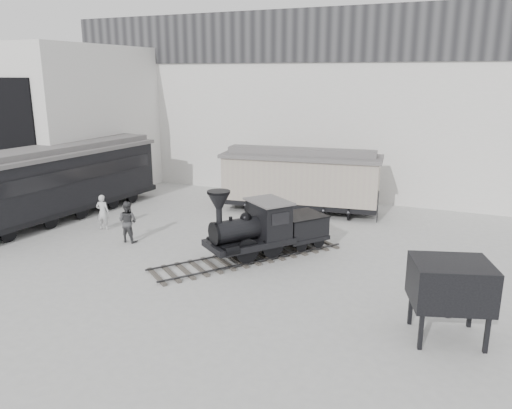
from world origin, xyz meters
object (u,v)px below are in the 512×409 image
at_px(locomotive, 263,231).
at_px(boxcar, 301,179).
at_px(visitor_a, 103,212).
at_px(passenger_coach, 57,182).
at_px(coal_hopper, 450,289).
at_px(visitor_b, 128,222).

bearing_deg(locomotive, boxcar, 132.87).
bearing_deg(visitor_a, passenger_coach, -27.31).
height_order(visitor_a, coal_hopper, coal_hopper).
distance_m(locomotive, visitor_a, 8.55).
xyz_separation_m(locomotive, passenger_coach, (-11.93, 0.92, 0.87)).
bearing_deg(boxcar, locomotive, -91.14).
bearing_deg(visitor_b, coal_hopper, 165.03).
height_order(locomotive, visitor_a, locomotive).
bearing_deg(boxcar, visitor_b, -132.28).
distance_m(boxcar, coal_hopper, 13.89).
bearing_deg(visitor_b, boxcar, -126.34).
bearing_deg(visitor_b, locomotive, -174.98).
distance_m(visitor_a, coal_hopper, 16.54).
bearing_deg(visitor_b, visitor_a, -25.09).
xyz_separation_m(boxcar, visitor_a, (-7.77, -6.91, -0.97)).
relative_size(passenger_coach, visitor_a, 7.70).
height_order(locomotive, passenger_coach, passenger_coach).
xyz_separation_m(boxcar, visitor_b, (-5.52, -7.89, -0.90)).
height_order(passenger_coach, coal_hopper, passenger_coach).
bearing_deg(coal_hopper, boxcar, 108.69).
xyz_separation_m(passenger_coach, visitor_b, (5.63, -1.62, -1.02)).
distance_m(locomotive, visitor_b, 6.34).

